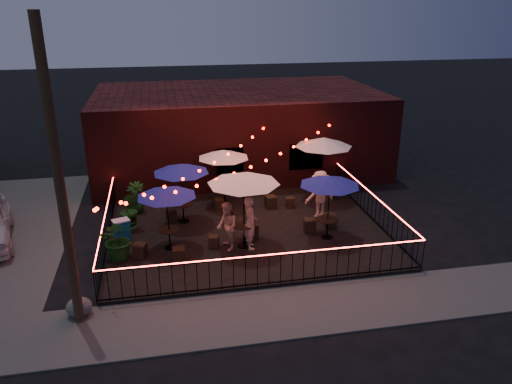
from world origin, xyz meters
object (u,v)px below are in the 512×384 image
Objects in this scene: cafe_table_4 at (330,182)px; cafe_table_0 at (166,193)px; cafe_table_1 at (181,169)px; cafe_table_5 at (324,143)px; utility_pole at (60,184)px; cafe_table_2 at (244,179)px; cooler at (122,230)px; cafe_table_3 at (223,155)px; boulder at (79,307)px.

cafe_table_0 is at bearing 177.26° from cafe_table_4.
cafe_table_5 is (6.04, 1.43, 0.31)m from cafe_table_1.
utility_pole reaches higher than cafe_table_5.
cafe_table_2 reaches higher than cafe_table_5.
cafe_table_2 reaches higher than cooler.
utility_pole reaches higher than cafe_table_4.
cafe_table_3 is 3.33× the size of boulder.
utility_pole is 4.80m from cafe_table_0.
cafe_table_3 reaches higher than cooler.
cafe_table_3 is 1.13× the size of cafe_table_4.
utility_pole is at bearing -157.53° from cafe_table_4.
cafe_table_4 reaches higher than cooler.
boulder is at bearing -125.09° from cafe_table_3.
cafe_table_3 is at bearing 40.60° from cafe_table_1.
cafe_table_5 reaches higher than cooler.
cafe_table_1 is at bearing 74.37° from cafe_table_0.
cafe_table_2 is at bearing -178.52° from cafe_table_4.
cafe_table_5 is at bearing 13.34° from cafe_table_1.
cafe_table_1 reaches higher than cafe_table_3.
boulder is (-4.99, -7.11, -1.98)m from cafe_table_3.
cafe_table_5 reaches higher than cafe_table_4.
cafe_table_4 reaches higher than cafe_table_1.
cafe_table_5 is (4.09, 3.93, -0.03)m from cafe_table_2.
cafe_table_3 is at bearing 56.91° from cafe_table_0.
cafe_table_5 reaches higher than boulder.
boulder is at bearing -119.81° from cafe_table_1.
cooler is 0.96× the size of boulder.
cafe_table_1 is at bearing -139.40° from cafe_table_3.
cafe_table_5 is at bearing 43.86° from cafe_table_2.
boulder is at bearing -122.26° from cooler.
cafe_table_3 is at bearing 128.87° from cafe_table_4.
cooler reaches higher than boulder.
boulder is at bearing -127.15° from cafe_table_0.
cafe_table_3 reaches higher than boulder.
cafe_table_1 is 0.89× the size of cafe_table_2.
cooler is (-2.26, -1.16, -1.75)m from cafe_table_1.
cafe_table_1 reaches higher than boulder.
cafe_table_4 reaches higher than cafe_table_0.
cafe_table_1 reaches higher than cooler.
cafe_table_4 is at bearing -105.02° from cafe_table_5.
cafe_table_4 is (3.06, 0.08, -0.32)m from cafe_table_2.
cafe_table_2 is 5.67m from cafe_table_5.
utility_pole is at bearing -125.06° from cafe_table_0.
cafe_table_0 is 7.56m from cafe_table_5.
utility_pole reaches higher than cooler.
cafe_table_0 is at bearing -105.63° from cafe_table_1.
cafe_table_2 is at bearing -37.95° from cooler.
cafe_table_2 is 4.06m from cafe_table_3.
cafe_table_0 is 0.98× the size of cafe_table_1.
cafe_table_0 is at bearing 54.94° from utility_pole.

